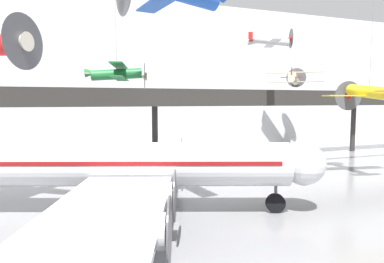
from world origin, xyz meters
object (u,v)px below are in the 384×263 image
(suspended_plane_yellow_lowwing, at_px, (369,92))
(suspended_plane_green_biplane, at_px, (117,74))
(airliner_silver_main, at_px, (121,165))
(suspended_plane_silver_racer, at_px, (271,41))
(suspended_plane_cream_biplane, at_px, (294,78))

(suspended_plane_yellow_lowwing, distance_m, suspended_plane_green_biplane, 23.70)
(airliner_silver_main, xyz_separation_m, suspended_plane_yellow_lowwing, (23.86, 2.33, 5.08))
(suspended_plane_yellow_lowwing, height_order, suspended_plane_green_biplane, suspended_plane_green_biplane)
(suspended_plane_silver_racer, height_order, suspended_plane_green_biplane, suspended_plane_silver_racer)
(suspended_plane_yellow_lowwing, bearing_deg, suspended_plane_green_biplane, 85.40)
(suspended_plane_green_biplane, distance_m, suspended_plane_cream_biplane, 28.83)
(airliner_silver_main, distance_m, suspended_plane_cream_biplane, 34.59)
(suspended_plane_silver_racer, relative_size, suspended_plane_cream_biplane, 0.76)
(suspended_plane_green_biplane, height_order, suspended_plane_cream_biplane, suspended_plane_cream_biplane)
(suspended_plane_yellow_lowwing, height_order, suspended_plane_cream_biplane, suspended_plane_cream_biplane)
(suspended_plane_green_biplane, bearing_deg, suspended_plane_yellow_lowwing, -1.12)
(suspended_plane_yellow_lowwing, distance_m, suspended_plane_cream_biplane, 17.50)
(airliner_silver_main, distance_m, suspended_plane_silver_racer, 26.28)
(suspended_plane_silver_racer, height_order, suspended_plane_cream_biplane, suspended_plane_silver_racer)
(suspended_plane_yellow_lowwing, xyz_separation_m, suspended_plane_cream_biplane, (3.90, 16.88, 2.43))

